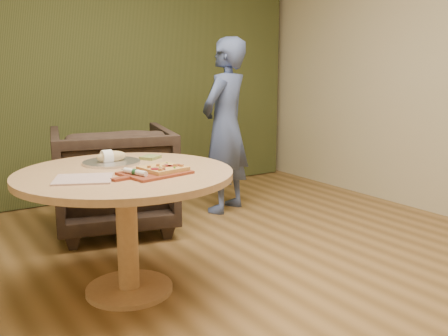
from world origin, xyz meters
TOP-DOWN VIEW (x-y plane):
  - room_shell at (0.00, 0.00)m, footprint 5.04×6.04m
  - curtain at (0.00, 2.90)m, footprint 4.80×0.14m
  - pedestal_table at (-0.52, 0.63)m, footprint 1.26×1.26m
  - pizza_paddle at (-0.42, 0.46)m, footprint 0.47×0.34m
  - flatbread_pizza at (-0.36, 0.46)m, footprint 0.25×0.25m
  - cutlery_roll at (-0.54, 0.45)m, footprint 0.08×0.20m
  - newspaper at (-0.80, 0.54)m, footprint 0.38×0.35m
  - serving_tray at (-0.50, 0.89)m, footprint 0.36×0.36m
  - bread_roll at (-0.51, 0.89)m, footprint 0.19×0.09m
  - green_packet at (-0.24, 0.90)m, footprint 0.15×0.15m
  - armchair at (-0.16, 1.81)m, footprint 1.12×1.07m
  - person_standing at (0.93, 1.77)m, footprint 0.69×0.60m

SIDE VIEW (x-z plane):
  - armchair at x=-0.16m, z-range 0.00..0.96m
  - pedestal_table at x=-0.52m, z-range 0.23..0.98m
  - newspaper at x=-0.80m, z-range 0.75..0.76m
  - serving_tray at x=-0.50m, z-range 0.75..0.77m
  - pizza_paddle at x=-0.42m, z-range 0.75..0.77m
  - green_packet at x=-0.24m, z-range 0.75..0.77m
  - flatbread_pizza at x=-0.36m, z-range 0.76..0.79m
  - cutlery_roll at x=-0.54m, z-range 0.76..0.80m
  - bread_roll at x=-0.51m, z-range 0.75..0.84m
  - person_standing at x=0.93m, z-range 0.00..1.60m
  - room_shell at x=0.00m, z-range -0.02..2.82m
  - curtain at x=0.00m, z-range 0.01..2.79m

